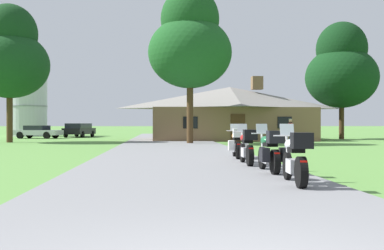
{
  "coord_description": "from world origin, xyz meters",
  "views": [
    {
      "loc": [
        -0.64,
        -3.72,
        1.35
      ],
      "look_at": [
        1.09,
        22.57,
        1.29
      ],
      "focal_mm": 43.67,
      "sensor_mm": 36.0,
      "label": 1
    }
  ],
  "objects_px": {
    "bystander_red_shirt_near_lodge": "(290,130)",
    "motorcycle_green_second_in_row": "(270,152)",
    "parked_silver_sedan_far_left": "(38,132)",
    "tree_right_of_lodge": "(342,69)",
    "motorcycle_silver_nearest_to_camera": "(295,158)",
    "parked_black_suv_far_left": "(79,130)",
    "motorcycle_red_third_in_row": "(247,147)",
    "metal_silo_distant": "(28,102)",
    "tree_left_far": "(10,56)",
    "tree_by_lodge_front": "(190,43)",
    "motorcycle_orange_farthest_in_row": "(237,144)"
  },
  "relations": [
    {
      "from": "tree_left_far",
      "to": "parked_silver_sedan_far_left",
      "type": "height_order",
      "value": "tree_left_far"
    },
    {
      "from": "motorcycle_green_second_in_row",
      "to": "tree_right_of_lodge",
      "type": "height_order",
      "value": "tree_right_of_lodge"
    },
    {
      "from": "tree_right_of_lodge",
      "to": "tree_by_lodge_front",
      "type": "bearing_deg",
      "value": -147.7
    },
    {
      "from": "motorcycle_red_third_in_row",
      "to": "metal_silo_distant",
      "type": "distance_m",
      "value": 41.99
    },
    {
      "from": "tree_by_lodge_front",
      "to": "parked_silver_sedan_far_left",
      "type": "height_order",
      "value": "tree_by_lodge_front"
    },
    {
      "from": "bystander_red_shirt_near_lodge",
      "to": "metal_silo_distant",
      "type": "distance_m",
      "value": 32.49
    },
    {
      "from": "motorcycle_green_second_in_row",
      "to": "metal_silo_distant",
      "type": "bearing_deg",
      "value": 113.01
    },
    {
      "from": "parked_silver_sedan_far_left",
      "to": "parked_black_suv_far_left",
      "type": "bearing_deg",
      "value": -28.08
    },
    {
      "from": "tree_left_far",
      "to": "tree_by_lodge_front",
      "type": "distance_m",
      "value": 13.41
    },
    {
      "from": "motorcycle_green_second_in_row",
      "to": "motorcycle_red_third_in_row",
      "type": "height_order",
      "value": "same"
    },
    {
      "from": "bystander_red_shirt_near_lodge",
      "to": "motorcycle_green_second_in_row",
      "type": "bearing_deg",
      "value": -12.17
    },
    {
      "from": "tree_left_far",
      "to": "parked_silver_sedan_far_left",
      "type": "relative_size",
      "value": 2.24
    },
    {
      "from": "bystander_red_shirt_near_lodge",
      "to": "parked_black_suv_far_left",
      "type": "relative_size",
      "value": 0.35
    },
    {
      "from": "tree_right_of_lodge",
      "to": "parked_black_suv_far_left",
      "type": "height_order",
      "value": "tree_right_of_lodge"
    },
    {
      "from": "motorcycle_red_third_in_row",
      "to": "motorcycle_orange_farthest_in_row",
      "type": "xyz_separation_m",
      "value": [
        0.13,
        2.74,
        -0.01
      ]
    },
    {
      "from": "motorcycle_orange_farthest_in_row",
      "to": "parked_silver_sedan_far_left",
      "type": "relative_size",
      "value": 0.46
    },
    {
      "from": "motorcycle_green_second_in_row",
      "to": "motorcycle_orange_farthest_in_row",
      "type": "relative_size",
      "value": 1.0
    },
    {
      "from": "motorcycle_silver_nearest_to_camera",
      "to": "motorcycle_orange_farthest_in_row",
      "type": "bearing_deg",
      "value": 94.38
    },
    {
      "from": "motorcycle_red_third_in_row",
      "to": "parked_silver_sedan_far_left",
      "type": "height_order",
      "value": "motorcycle_red_third_in_row"
    },
    {
      "from": "motorcycle_silver_nearest_to_camera",
      "to": "motorcycle_green_second_in_row",
      "type": "bearing_deg",
      "value": 93.32
    },
    {
      "from": "tree_left_far",
      "to": "parked_black_suv_far_left",
      "type": "height_order",
      "value": "tree_left_far"
    },
    {
      "from": "metal_silo_distant",
      "to": "motorcycle_silver_nearest_to_camera",
      "type": "bearing_deg",
      "value": -67.74
    },
    {
      "from": "parked_silver_sedan_far_left",
      "to": "tree_right_of_lodge",
      "type": "bearing_deg",
      "value": -84.66
    },
    {
      "from": "tree_right_of_lodge",
      "to": "tree_by_lodge_front",
      "type": "xyz_separation_m",
      "value": [
        -13.97,
        -8.83,
        0.62
      ]
    },
    {
      "from": "tree_right_of_lodge",
      "to": "parked_silver_sedan_far_left",
      "type": "height_order",
      "value": "tree_right_of_lodge"
    },
    {
      "from": "parked_silver_sedan_far_left",
      "to": "motorcycle_silver_nearest_to_camera",
      "type": "bearing_deg",
      "value": -144.15
    },
    {
      "from": "motorcycle_silver_nearest_to_camera",
      "to": "motorcycle_red_third_in_row",
      "type": "distance_m",
      "value": 4.93
    },
    {
      "from": "motorcycle_silver_nearest_to_camera",
      "to": "motorcycle_green_second_in_row",
      "type": "height_order",
      "value": "same"
    },
    {
      "from": "motorcycle_red_third_in_row",
      "to": "tree_left_far",
      "type": "xyz_separation_m",
      "value": [
        -13.76,
        20.06,
        5.71
      ]
    },
    {
      "from": "tree_right_of_lodge",
      "to": "parked_black_suv_far_left",
      "type": "xyz_separation_m",
      "value": [
        -24.15,
        7.37,
        -5.43
      ]
    },
    {
      "from": "motorcycle_red_third_in_row",
      "to": "parked_black_suv_far_left",
      "type": "relative_size",
      "value": 0.43
    },
    {
      "from": "motorcycle_red_third_in_row",
      "to": "metal_silo_distant",
      "type": "relative_size",
      "value": 0.27
    },
    {
      "from": "tree_right_of_lodge",
      "to": "parked_silver_sedan_far_left",
      "type": "bearing_deg",
      "value": 172.15
    },
    {
      "from": "motorcycle_green_second_in_row",
      "to": "tree_right_of_lodge",
      "type": "xyz_separation_m",
      "value": [
        13.0,
        27.98,
        5.6
      ]
    },
    {
      "from": "motorcycle_silver_nearest_to_camera",
      "to": "parked_black_suv_far_left",
      "type": "xyz_separation_m",
      "value": [
        -11.11,
        37.81,
        0.16
      ]
    },
    {
      "from": "motorcycle_red_third_in_row",
      "to": "parked_black_suv_far_left",
      "type": "xyz_separation_m",
      "value": [
        -10.98,
        32.88,
        0.16
      ]
    },
    {
      "from": "bystander_red_shirt_near_lodge",
      "to": "tree_right_of_lodge",
      "type": "height_order",
      "value": "tree_right_of_lodge"
    },
    {
      "from": "motorcycle_silver_nearest_to_camera",
      "to": "parked_silver_sedan_far_left",
      "type": "xyz_separation_m",
      "value": [
        -14.28,
        34.2,
        0.02
      ]
    },
    {
      "from": "tree_by_lodge_front",
      "to": "parked_black_suv_far_left",
      "type": "distance_m",
      "value": 20.07
    },
    {
      "from": "motorcycle_green_second_in_row",
      "to": "parked_silver_sedan_far_left",
      "type": "xyz_separation_m",
      "value": [
        -14.32,
        31.74,
        0.03
      ]
    },
    {
      "from": "motorcycle_red_third_in_row",
      "to": "tree_right_of_lodge",
      "type": "height_order",
      "value": "tree_right_of_lodge"
    },
    {
      "from": "metal_silo_distant",
      "to": "parked_black_suv_far_left",
      "type": "bearing_deg",
      "value": -38.61
    },
    {
      "from": "motorcycle_silver_nearest_to_camera",
      "to": "tree_by_lodge_front",
      "type": "height_order",
      "value": "tree_by_lodge_front"
    },
    {
      "from": "motorcycle_silver_nearest_to_camera",
      "to": "motorcycle_orange_farthest_in_row",
      "type": "height_order",
      "value": "same"
    },
    {
      "from": "bystander_red_shirt_near_lodge",
      "to": "parked_black_suv_far_left",
      "type": "height_order",
      "value": "bystander_red_shirt_near_lodge"
    },
    {
      "from": "tree_by_lodge_front",
      "to": "metal_silo_distant",
      "type": "xyz_separation_m",
      "value": [
        -16.67,
        21.37,
        -3.0
      ]
    },
    {
      "from": "motorcycle_green_second_in_row",
      "to": "motorcycle_orange_farthest_in_row",
      "type": "xyz_separation_m",
      "value": [
        -0.05,
        5.2,
        0.0
      ]
    },
    {
      "from": "bystander_red_shirt_near_lodge",
      "to": "parked_silver_sedan_far_left",
      "type": "xyz_separation_m",
      "value": [
        -19.92,
        13.75,
        -0.31
      ]
    },
    {
      "from": "motorcycle_silver_nearest_to_camera",
      "to": "tree_left_far",
      "type": "xyz_separation_m",
      "value": [
        -13.89,
        24.99,
        5.71
      ]
    },
    {
      "from": "metal_silo_distant",
      "to": "motorcycle_green_second_in_row",
      "type": "bearing_deg",
      "value": -66.48
    }
  ]
}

